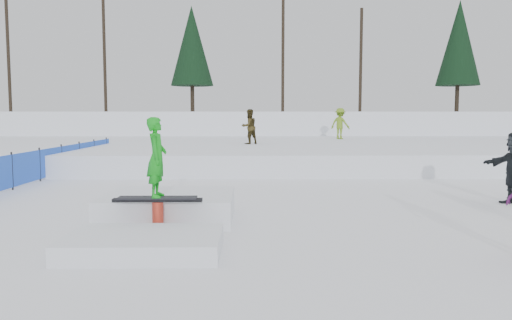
{
  "coord_description": "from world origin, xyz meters",
  "views": [
    {
      "loc": [
        0.35,
        -9.66,
        2.14
      ],
      "look_at": [
        0.5,
        2.0,
        1.1
      ],
      "focal_mm": 35.0,
      "sensor_mm": 36.0,
      "label": 1
    }
  ],
  "objects_px": {
    "walker_ygreen": "(340,124)",
    "safety_fence": "(40,164)",
    "jib_rail_feature": "(163,212)",
    "walker_olive": "(249,127)"
  },
  "relations": [
    {
      "from": "walker_ygreen",
      "to": "safety_fence",
      "type": "bearing_deg",
      "value": 82.69
    },
    {
      "from": "safety_fence",
      "to": "jib_rail_feature",
      "type": "height_order",
      "value": "jib_rail_feature"
    },
    {
      "from": "walker_ygreen",
      "to": "jib_rail_feature",
      "type": "relative_size",
      "value": 0.4
    },
    {
      "from": "safety_fence",
      "to": "walker_ygreen",
      "type": "distance_m",
      "value": 17.23
    },
    {
      "from": "walker_olive",
      "to": "walker_ygreen",
      "type": "relative_size",
      "value": 0.93
    },
    {
      "from": "walker_ygreen",
      "to": "jib_rail_feature",
      "type": "distance_m",
      "value": 20.34
    },
    {
      "from": "safety_fence",
      "to": "walker_olive",
      "type": "relative_size",
      "value": 9.76
    },
    {
      "from": "walker_olive",
      "to": "walker_ygreen",
      "type": "distance_m",
      "value": 7.26
    },
    {
      "from": "walker_ygreen",
      "to": "jib_rail_feature",
      "type": "height_order",
      "value": "walker_ygreen"
    },
    {
      "from": "walker_olive",
      "to": "jib_rail_feature",
      "type": "bearing_deg",
      "value": 50.11
    }
  ]
}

